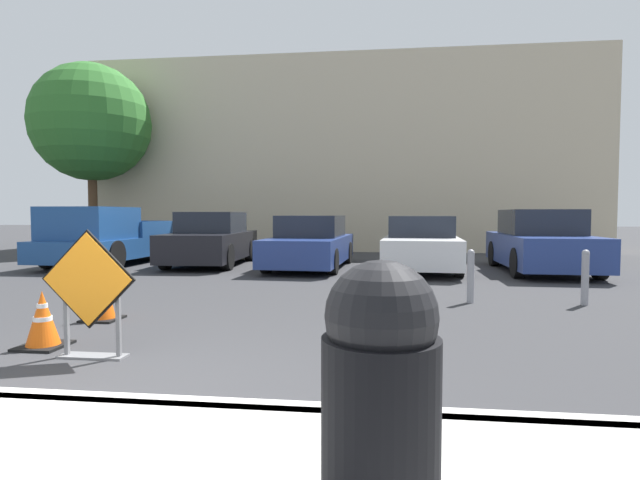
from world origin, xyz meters
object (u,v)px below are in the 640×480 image
object	(u,v)px
parked_car_third	(421,244)
bollard_nearest	(471,274)
parked_car_fourth	(541,243)
road_closed_sign	(89,291)
traffic_cone_second	(102,293)
traffic_cone_nearest	(43,320)
parked_car_nearest	(211,240)
parked_car_second	(311,244)
trash_bin	(381,384)
bollard_second	(585,276)
pickup_truck	(108,239)

from	to	relation	value
parked_car_third	bollard_nearest	world-z (taller)	parked_car_third
parked_car_fourth	bollard_nearest	size ratio (longest dim) A/B	5.05
road_closed_sign	traffic_cone_second	bearing A→B (deg)	117.25
road_closed_sign	bollard_nearest	xyz separation A→B (m)	(4.26, 3.62, -0.21)
traffic_cone_nearest	traffic_cone_second	bearing A→B (deg)	95.44
traffic_cone_nearest	parked_car_nearest	distance (m)	8.69
traffic_cone_second	parked_car_second	world-z (taller)	parked_car_second
parked_car_third	road_closed_sign	bearing A→B (deg)	69.33
trash_bin	traffic_cone_nearest	bearing A→B (deg)	142.69
parked_car_fourth	bollard_second	distance (m)	4.68
bollard_nearest	parked_car_third	bearing A→B (deg)	94.73
traffic_cone_nearest	parked_car_third	world-z (taller)	parked_car_third
road_closed_sign	bollard_second	bearing A→B (deg)	31.17
traffic_cone_nearest	traffic_cone_second	distance (m)	1.37
traffic_cone_nearest	bollard_second	world-z (taller)	bollard_second
pickup_truck	bollard_nearest	bearing A→B (deg)	152.16
traffic_cone_nearest	trash_bin	bearing A→B (deg)	-37.31
parked_car_second	parked_car_fourth	size ratio (longest dim) A/B	1.05
pickup_truck	road_closed_sign	bearing A→B (deg)	119.91
pickup_truck	parked_car_fourth	size ratio (longest dim) A/B	1.19
traffic_cone_nearest	parked_car_fourth	bearing A→B (deg)	46.66
parked_car_second	bollard_second	xyz separation A→B (m)	(5.00, -4.90, -0.18)
traffic_cone_nearest	pickup_truck	bearing A→B (deg)	115.99
traffic_cone_second	parked_car_fourth	distance (m)	10.04
parked_car_nearest	parked_car_second	xyz separation A→B (m)	(2.87, -0.40, -0.05)
parked_car_nearest	parked_car_third	bearing A→B (deg)	172.27
road_closed_sign	parked_car_second	bearing A→B (deg)	83.37
bollard_nearest	bollard_second	world-z (taller)	bollard_second
bollard_nearest	parked_car_second	bearing A→B (deg)	123.67
road_closed_sign	bollard_nearest	world-z (taller)	road_closed_sign
traffic_cone_nearest	pickup_truck	xyz separation A→B (m)	(-4.01, 8.23, 0.43)
parked_car_nearest	parked_car_fourth	world-z (taller)	parked_car_fourth
pickup_truck	trash_bin	xyz separation A→B (m)	(7.58, -10.95, -0.04)
parked_car_third	bollard_nearest	size ratio (longest dim) A/B	5.57
parked_car_fourth	parked_car_nearest	bearing A→B (deg)	-2.88
pickup_truck	parked_car_second	distance (m)	5.74
traffic_cone_second	bollard_nearest	xyz separation A→B (m)	(5.12, 1.94, 0.09)
parked_car_nearest	parked_car_third	size ratio (longest dim) A/B	0.88
bollard_nearest	road_closed_sign	bearing A→B (deg)	-139.60
traffic_cone_second	pickup_truck	world-z (taller)	pickup_truck
parked_car_fourth	bollard_second	world-z (taller)	parked_car_fourth
parked_car_second	bollard_nearest	xyz separation A→B (m)	(3.27, -4.90, -0.18)
pickup_truck	parked_car_fourth	xyz separation A→B (m)	(11.48, -0.32, -0.02)
road_closed_sign	traffic_cone_nearest	xyz separation A→B (m)	(-0.74, 0.32, -0.37)
parked_car_second	parked_car_fourth	world-z (taller)	parked_car_fourth
parked_car_nearest	trash_bin	xyz separation A→B (m)	(4.71, -11.32, 0.00)
parked_car_nearest	parked_car_fourth	xyz separation A→B (m)	(8.61, -0.69, 0.02)
parked_car_second	road_closed_sign	bearing A→B (deg)	86.60
parked_car_third	traffic_cone_second	bearing A→B (deg)	58.90
parked_car_second	trash_bin	bearing A→B (deg)	102.78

